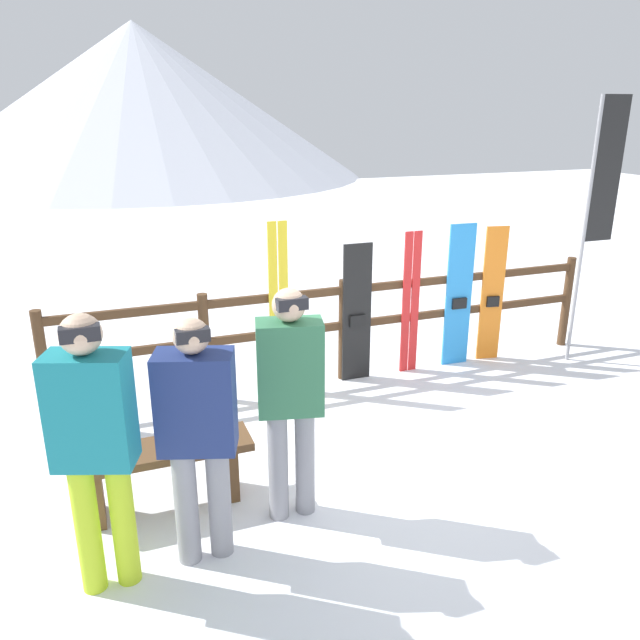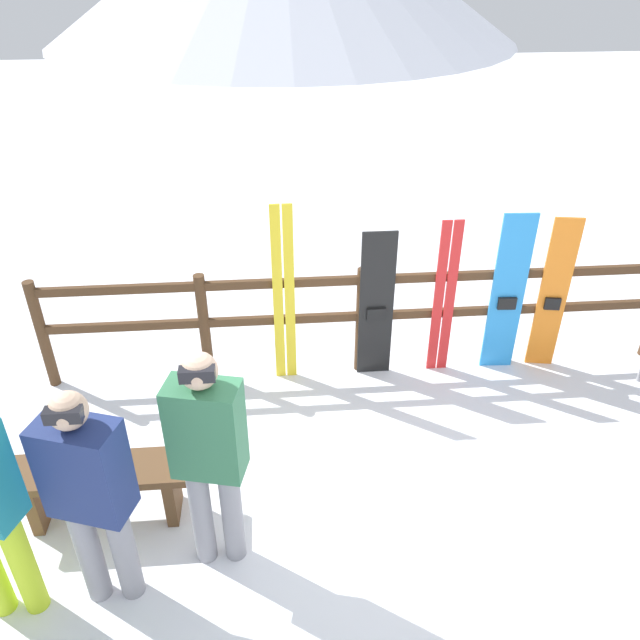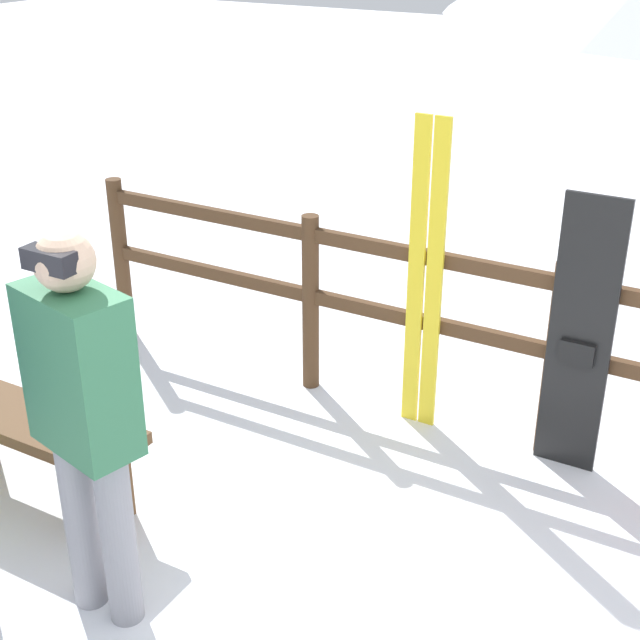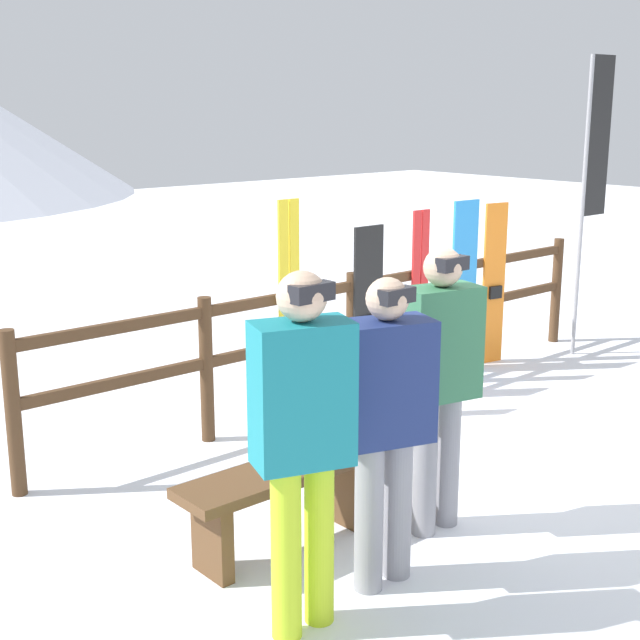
{
  "view_description": "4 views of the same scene",
  "coord_description": "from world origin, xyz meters",
  "px_view_note": "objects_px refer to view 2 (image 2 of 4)",
  "views": [
    {
      "loc": [
        -2.36,
        -3.83,
        2.76
      ],
      "look_at": [
        -0.5,
        1.19,
        0.93
      ],
      "focal_mm": 35.0,
      "sensor_mm": 36.0,
      "label": 1
    },
    {
      "loc": [
        -0.79,
        -3.04,
        3.64
      ],
      "look_at": [
        -0.45,
        1.04,
        1.08
      ],
      "focal_mm": 35.0,
      "sensor_mm": 36.0,
      "label": 2
    },
    {
      "loc": [
        0.96,
        -2.26,
        2.71
      ],
      "look_at": [
        -0.97,
        1.12,
        0.86
      ],
      "focal_mm": 50.0,
      "sensor_mm": 36.0,
      "label": 3
    },
    {
      "loc": [
        -4.9,
        -3.42,
        2.44
      ],
      "look_at": [
        -0.96,
        1.15,
        0.97
      ],
      "focal_mm": 50.0,
      "sensor_mm": 36.0,
      "label": 4
    }
  ],
  "objects_px": {
    "snowboard_blue": "(507,295)",
    "ski_pair_yellow": "(284,297)",
    "snowboard_black_stripe": "(376,306)",
    "ski_pair_red": "(444,299)",
    "person_navy": "(90,490)",
    "bench": "(102,481)",
    "snowboard_orange": "(553,296)",
    "person_plaid_green": "(209,450)"
  },
  "relations": [
    {
      "from": "snowboard_blue",
      "to": "ski_pair_yellow",
      "type": "bearing_deg",
      "value": 179.91
    },
    {
      "from": "ski_pair_yellow",
      "to": "snowboard_blue",
      "type": "xyz_separation_m",
      "value": [
        2.06,
        -0.0,
        -0.08
      ]
    },
    {
      "from": "snowboard_black_stripe",
      "to": "ski_pair_yellow",
      "type": "bearing_deg",
      "value": 179.77
    },
    {
      "from": "ski_pair_yellow",
      "to": "ski_pair_red",
      "type": "height_order",
      "value": "ski_pair_yellow"
    },
    {
      "from": "ski_pair_red",
      "to": "person_navy",
      "type": "bearing_deg",
      "value": -139.84
    },
    {
      "from": "ski_pair_red",
      "to": "bench",
      "type": "bearing_deg",
      "value": -150.37
    },
    {
      "from": "bench",
      "to": "person_navy",
      "type": "distance_m",
      "value": 0.88
    },
    {
      "from": "ski_pair_yellow",
      "to": "ski_pair_red",
      "type": "xyz_separation_m",
      "value": [
        1.47,
        0.0,
        -0.1
      ]
    },
    {
      "from": "snowboard_black_stripe",
      "to": "snowboard_blue",
      "type": "height_order",
      "value": "snowboard_blue"
    },
    {
      "from": "bench",
      "to": "ski_pair_red",
      "type": "distance_m",
      "value": 3.27
    },
    {
      "from": "ski_pair_yellow",
      "to": "snowboard_orange",
      "type": "bearing_deg",
      "value": -0.08
    },
    {
      "from": "person_navy",
      "to": "snowboard_black_stripe",
      "type": "xyz_separation_m",
      "value": [
        2.02,
        2.23,
        -0.2
      ]
    },
    {
      "from": "snowboard_blue",
      "to": "snowboard_orange",
      "type": "xyz_separation_m",
      "value": [
        0.44,
        -0.0,
        -0.03
      ]
    },
    {
      "from": "ski_pair_yellow",
      "to": "ski_pair_red",
      "type": "relative_size",
      "value": 1.12
    },
    {
      "from": "ski_pair_yellow",
      "to": "snowboard_orange",
      "type": "height_order",
      "value": "ski_pair_yellow"
    },
    {
      "from": "bench",
      "to": "person_plaid_green",
      "type": "bearing_deg",
      "value": -25.96
    },
    {
      "from": "bench",
      "to": "snowboard_orange",
      "type": "bearing_deg",
      "value": 22.57
    },
    {
      "from": "bench",
      "to": "ski_pair_yellow",
      "type": "height_order",
      "value": "ski_pair_yellow"
    },
    {
      "from": "snowboard_blue",
      "to": "snowboard_orange",
      "type": "height_order",
      "value": "snowboard_blue"
    },
    {
      "from": "snowboard_blue",
      "to": "ski_pair_red",
      "type": "bearing_deg",
      "value": 179.68
    },
    {
      "from": "snowboard_black_stripe",
      "to": "ski_pair_red",
      "type": "height_order",
      "value": "ski_pair_red"
    },
    {
      "from": "bench",
      "to": "snowboard_orange",
      "type": "xyz_separation_m",
      "value": [
        3.85,
        1.6,
        0.41
      ]
    },
    {
      "from": "person_plaid_green",
      "to": "ski_pair_yellow",
      "type": "relative_size",
      "value": 0.96
    },
    {
      "from": "bench",
      "to": "snowboard_orange",
      "type": "distance_m",
      "value": 4.19
    },
    {
      "from": "person_plaid_green",
      "to": "snowboard_orange",
      "type": "relative_size",
      "value": 1.09
    },
    {
      "from": "ski_pair_red",
      "to": "snowboard_blue",
      "type": "xyz_separation_m",
      "value": [
        0.59,
        -0.0,
        0.02
      ]
    },
    {
      "from": "ski_pair_yellow",
      "to": "person_navy",
      "type": "bearing_deg",
      "value": -117.85
    },
    {
      "from": "ski_pair_red",
      "to": "snowboard_orange",
      "type": "distance_m",
      "value": 1.03
    },
    {
      "from": "person_plaid_green",
      "to": "person_navy",
      "type": "relative_size",
      "value": 1.03
    },
    {
      "from": "bench",
      "to": "person_navy",
      "type": "height_order",
      "value": "person_navy"
    },
    {
      "from": "snowboard_blue",
      "to": "snowboard_orange",
      "type": "relative_size",
      "value": 1.04
    },
    {
      "from": "person_navy",
      "to": "snowboard_blue",
      "type": "distance_m",
      "value": 3.94
    },
    {
      "from": "snowboard_blue",
      "to": "person_navy",
      "type": "bearing_deg",
      "value": -145.45
    },
    {
      "from": "person_plaid_green",
      "to": "snowboard_black_stripe",
      "type": "bearing_deg",
      "value": 55.8
    },
    {
      "from": "person_navy",
      "to": "ski_pair_yellow",
      "type": "bearing_deg",
      "value": 62.15
    },
    {
      "from": "ski_pair_yellow",
      "to": "snowboard_blue",
      "type": "distance_m",
      "value": 2.06
    },
    {
      "from": "bench",
      "to": "ski_pair_red",
      "type": "relative_size",
      "value": 0.8
    },
    {
      "from": "snowboard_black_stripe",
      "to": "snowboard_orange",
      "type": "bearing_deg",
      "value": 0.0
    },
    {
      "from": "person_plaid_green",
      "to": "ski_pair_red",
      "type": "relative_size",
      "value": 1.08
    },
    {
      "from": "person_navy",
      "to": "ski_pair_yellow",
      "type": "xyz_separation_m",
      "value": [
        1.18,
        2.23,
        -0.06
      ]
    },
    {
      "from": "person_plaid_green",
      "to": "snowboard_blue",
      "type": "relative_size",
      "value": 1.05
    },
    {
      "from": "snowboard_black_stripe",
      "to": "bench",
      "type": "bearing_deg",
      "value": -143.87
    }
  ]
}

